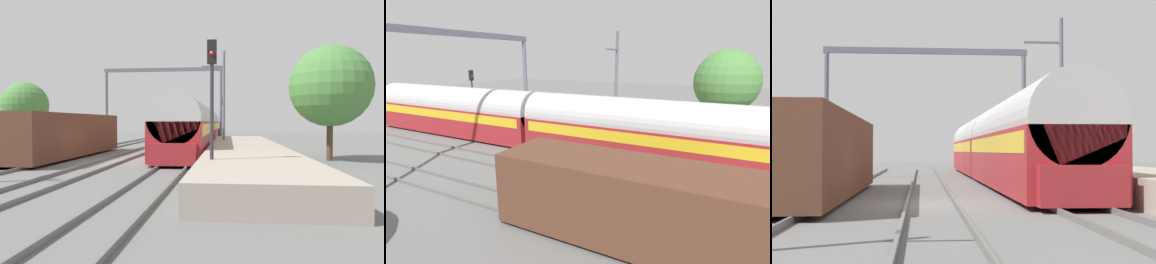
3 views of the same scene
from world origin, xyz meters
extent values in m
plane|color=slate|center=(0.00, 0.00, 0.00)|extent=(120.00, 120.00, 0.00)
cube|color=#63625F|center=(-4.66, 0.00, 0.08)|extent=(0.08, 60.00, 0.16)
cube|color=#63625F|center=(-3.23, 0.00, 0.08)|extent=(0.08, 60.00, 0.16)
cube|color=#63625F|center=(-0.72, 0.00, 0.08)|extent=(0.08, 60.00, 0.16)
cube|color=#63625F|center=(0.72, 0.00, 0.08)|extent=(0.08, 60.00, 0.16)
cube|color=#63625F|center=(3.23, 0.00, 0.08)|extent=(0.08, 60.00, 0.16)
cube|color=#63625F|center=(4.66, 0.00, 0.08)|extent=(0.08, 60.00, 0.16)
cube|color=#A39989|center=(7.76, 2.00, 0.45)|extent=(4.40, 28.00, 0.90)
cube|color=maroon|center=(3.95, 5.53, 1.26)|extent=(2.90, 16.00, 2.20)
cube|color=gold|center=(3.95, 5.53, 1.89)|extent=(2.93, 15.36, 0.64)
cylinder|color=#B8B8B8|center=(3.95, 5.53, 2.56)|extent=(2.84, 16.00, 2.84)
cube|color=maroon|center=(3.95, 21.88, 1.26)|extent=(2.90, 16.00, 2.20)
cube|color=gold|center=(3.95, 21.88, 1.89)|extent=(2.93, 15.36, 0.64)
cylinder|color=#B8B8B8|center=(3.95, 21.88, 2.56)|extent=(2.84, 16.00, 2.84)
cube|color=maroon|center=(3.95, -2.72, 0.71)|extent=(2.40, 0.50, 1.10)
cube|color=#563323|center=(-3.95, 2.30, 1.51)|extent=(2.80, 13.00, 2.70)
cube|color=black|center=(-3.95, 2.30, 0.21)|extent=(2.52, 11.96, 0.10)
cylinder|color=black|center=(5.80, 16.44, 0.42)|extent=(0.18, 0.18, 0.85)
cube|color=#285684|center=(5.80, 16.44, 1.17)|extent=(0.24, 0.40, 0.64)
sphere|color=tan|center=(5.80, 16.44, 1.61)|extent=(0.24, 0.24, 0.24)
cylinder|color=#2D2D33|center=(5.86, 21.78, 2.17)|extent=(0.14, 0.14, 4.34)
cube|color=black|center=(5.86, 21.78, 4.79)|extent=(0.36, 0.20, 0.90)
sphere|color=red|center=(5.86, 21.66, 4.71)|extent=(0.16, 0.16, 0.16)
cylinder|color=slate|center=(-5.95, 15.96, 3.75)|extent=(0.28, 0.28, 7.50)
cylinder|color=slate|center=(5.95, 15.96, 3.75)|extent=(0.28, 0.28, 7.50)
cube|color=slate|center=(0.00, 15.96, 7.68)|extent=(12.29, 0.24, 0.36)
cylinder|color=slate|center=(6.35, 8.53, 4.00)|extent=(0.20, 0.20, 8.00)
cube|color=slate|center=(5.45, 8.53, 6.80)|extent=(1.80, 0.10, 0.10)
camera|label=1|loc=(6.73, -20.24, 2.33)|focal=33.41mm
camera|label=2|loc=(-13.13, 1.23, 6.33)|focal=27.91mm
camera|label=3|loc=(-0.30, -16.71, 1.64)|focal=50.68mm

